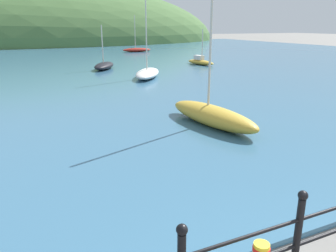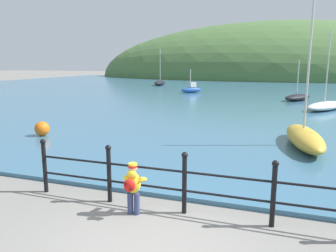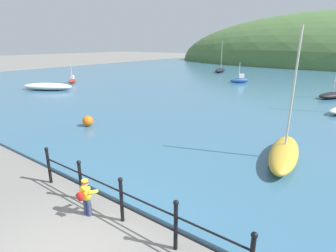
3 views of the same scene
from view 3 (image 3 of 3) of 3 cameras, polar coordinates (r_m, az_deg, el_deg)
water at (r=34.82m, az=29.02°, el=8.52°), size 80.00×60.00×0.10m
iron_railing at (r=6.69m, az=-10.11°, el=-15.22°), size 6.52×0.12×1.21m
child_in_coat at (r=7.11m, az=-17.52°, el=-14.03°), size 0.40×0.54×1.00m
boat_twin_mast at (r=30.87m, az=-20.09°, el=9.33°), size 1.76×1.88×2.05m
boat_mid_harbor at (r=24.44m, az=32.34°, el=5.72°), size 2.45×3.21×2.95m
boat_blue_hull at (r=26.96m, az=-24.74°, el=7.84°), size 4.93×3.70×0.62m
boat_nearest_quay at (r=29.88m, az=15.33°, el=9.66°), size 1.91×1.88×2.18m
boat_far_right at (r=40.58m, az=11.31°, el=11.86°), size 1.50×3.62×4.45m
boat_far_left at (r=10.48m, az=23.94°, el=-5.36°), size 1.49×3.83×4.71m
mooring_buoy at (r=14.24m, az=-17.07°, el=1.06°), size 0.55×0.55×0.55m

